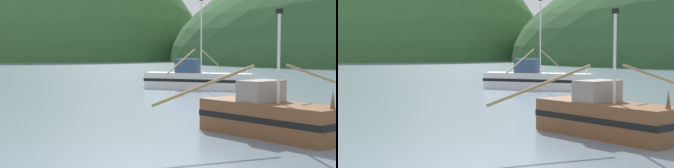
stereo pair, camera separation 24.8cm
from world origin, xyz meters
TOP-DOWN VIEW (x-y plane):
  - hill_far_right at (-73.96, 172.89)m, footprint 133.99×107.19m
  - fishing_boat_brown at (13.42, 17.60)m, footprint 8.14×9.35m
  - fishing_boat_white at (7.31, 42.05)m, footprint 10.18×14.52m

SIDE VIEW (x-z plane):
  - hill_far_right at x=-73.96m, z-range -45.37..45.37m
  - fishing_boat_brown at x=13.42m, z-range -1.81..3.47m
  - fishing_boat_white at x=7.31m, z-range -3.18..5.00m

